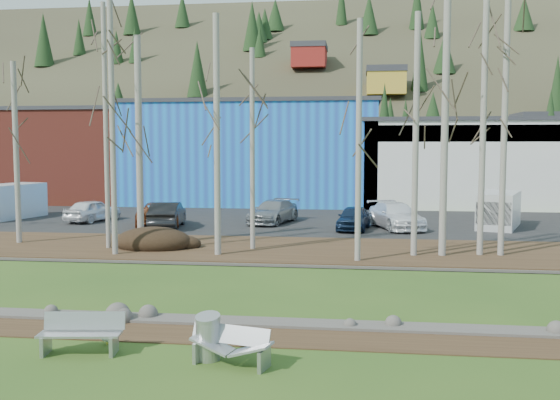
# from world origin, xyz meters

# --- Properties ---
(ground) EXTENTS (200.00, 200.00, 0.00)m
(ground) POSITION_xyz_m (0.00, 0.00, 0.00)
(ground) COLOR #2D4D19
(ground) RESTS_ON ground
(dirt_strip) EXTENTS (80.00, 1.80, 0.03)m
(dirt_strip) POSITION_xyz_m (0.00, 2.10, 0.01)
(dirt_strip) COLOR #382616
(dirt_strip) RESTS_ON ground
(near_bank_rocks) EXTENTS (80.00, 0.80, 0.50)m
(near_bank_rocks) POSITION_xyz_m (0.00, 3.10, 0.00)
(near_bank_rocks) COLOR #47423D
(near_bank_rocks) RESTS_ON ground
(river) EXTENTS (80.00, 8.00, 0.90)m
(river) POSITION_xyz_m (0.00, 7.20, 0.00)
(river) COLOR black
(river) RESTS_ON ground
(far_bank_rocks) EXTENTS (80.00, 0.80, 0.46)m
(far_bank_rocks) POSITION_xyz_m (0.00, 11.30, 0.00)
(far_bank_rocks) COLOR #47423D
(far_bank_rocks) RESTS_ON ground
(far_bank) EXTENTS (80.00, 7.00, 0.15)m
(far_bank) POSITION_xyz_m (0.00, 14.50, 0.07)
(far_bank) COLOR #382616
(far_bank) RESTS_ON ground
(parking_lot) EXTENTS (80.00, 14.00, 0.14)m
(parking_lot) POSITION_xyz_m (0.00, 25.00, 0.07)
(parking_lot) COLOR black
(parking_lot) RESTS_ON ground
(building_brick) EXTENTS (16.32, 12.24, 7.80)m
(building_brick) POSITION_xyz_m (-24.00, 39.00, 3.91)
(building_brick) COLOR maroon
(building_brick) RESTS_ON ground
(building_blue) EXTENTS (20.40, 12.24, 8.30)m
(building_blue) POSITION_xyz_m (-6.00, 39.00, 4.16)
(building_blue) COLOR blue
(building_blue) RESTS_ON ground
(building_white) EXTENTS (18.36, 12.24, 6.80)m
(building_white) POSITION_xyz_m (12.00, 38.98, 3.41)
(building_white) COLOR silver
(building_white) RESTS_ON ground
(hillside) EXTENTS (160.00, 72.00, 35.00)m
(hillside) POSITION_xyz_m (0.00, 84.00, 17.50)
(hillside) COLOR #2D281C
(hillside) RESTS_ON ground
(bench_intact) EXTENTS (1.89, 0.78, 0.92)m
(bench_intact) POSITION_xyz_m (-3.48, 0.32, 0.46)
(bench_intact) COLOR #A8AAAC
(bench_intact) RESTS_ON ground
(bench_damaged) EXTENTS (1.90, 1.01, 0.81)m
(bench_damaged) POSITION_xyz_m (0.02, 0.06, 0.41)
(bench_damaged) COLOR #A8AAAC
(bench_damaged) RESTS_ON ground
(litter_bin) EXTENTS (0.63, 0.63, 0.92)m
(litter_bin) POSITION_xyz_m (-0.55, 0.28, 0.46)
(litter_bin) COLOR #A8AAAC
(litter_bin) RESTS_ON ground
(seagull) EXTENTS (0.43, 0.22, 0.32)m
(seagull) POSITION_xyz_m (-3.11, 0.99, 0.18)
(seagull) COLOR gold
(seagull) RESTS_ON ground
(dirt_mound) EXTENTS (3.48, 2.45, 0.68)m
(dirt_mound) POSITION_xyz_m (-6.44, 13.96, 0.49)
(dirt_mound) COLOR black
(dirt_mound) RESTS_ON far_bank
(birch_0) EXTENTS (0.25, 0.25, 8.43)m
(birch_0) POSITION_xyz_m (-13.21, 14.60, 4.37)
(birch_0) COLOR #AEA99E
(birch_0) RESTS_ON far_bank
(birch_1) EXTENTS (0.21, 0.21, 10.75)m
(birch_1) POSITION_xyz_m (-8.40, 13.64, 5.52)
(birch_1) COLOR #AEA99E
(birch_1) RESTS_ON far_bank
(birch_2) EXTENTS (0.30, 0.30, 9.45)m
(birch_2) POSITION_xyz_m (-7.19, 14.46, 4.88)
(birch_2) COLOR #AEA99E
(birch_2) RESTS_ON far_bank
(birch_3) EXTENTS (0.24, 0.24, 10.47)m
(birch_3) POSITION_xyz_m (-7.49, 12.15, 5.39)
(birch_3) COLOR #AEA99E
(birch_3) RESTS_ON far_bank
(birch_4) EXTENTS (0.26, 0.26, 9.92)m
(birch_4) POSITION_xyz_m (-3.16, 12.58, 5.11)
(birch_4) COLOR #AEA99E
(birch_4) RESTS_ON far_bank
(birch_5) EXTENTS (0.21, 0.21, 8.76)m
(birch_5) POSITION_xyz_m (-1.97, 14.22, 4.53)
(birch_5) COLOR #AEA99E
(birch_5) RESTS_ON far_bank
(birch_6) EXTENTS (0.23, 0.23, 9.43)m
(birch_6) POSITION_xyz_m (2.65, 11.91, 4.86)
(birch_6) COLOR #AEA99E
(birch_6) RESTS_ON far_bank
(birch_7) EXTENTS (0.30, 0.30, 11.25)m
(birch_7) POSITION_xyz_m (6.14, 13.56, 5.78)
(birch_7) COLOR #AEA99E
(birch_7) RESTS_ON far_bank
(birch_8) EXTENTS (0.25, 0.25, 9.94)m
(birch_8) POSITION_xyz_m (4.97, 13.43, 5.12)
(birch_8) COLOR #AEA99E
(birch_8) RESTS_ON far_bank
(birch_9) EXTENTS (0.25, 0.25, 13.05)m
(birch_9) POSITION_xyz_m (7.73, 13.92, 6.67)
(birch_9) COLOR #AEA99E
(birch_9) RESTS_ON far_bank
(birch_10) EXTENTS (0.25, 0.25, 13.05)m
(birch_10) POSITION_xyz_m (8.57, 13.92, 6.67)
(birch_10) COLOR #AEA99E
(birch_10) RESTS_ON far_bank
(car_0) EXTENTS (2.56, 4.22, 1.34)m
(car_0) POSITION_xyz_m (-13.32, 23.01, 0.81)
(car_0) COLOR white
(car_0) RESTS_ON parking_lot
(car_1) EXTENTS (2.13, 4.53, 1.44)m
(car_1) POSITION_xyz_m (-7.96, 20.85, 0.86)
(car_1) COLOR black
(car_1) RESTS_ON parking_lot
(car_2) EXTENTS (3.57, 5.44, 1.39)m
(car_2) POSITION_xyz_m (-8.66, 21.44, 0.83)
(car_2) COLOR brown
(car_2) RESTS_ON parking_lot
(car_3) EXTENTS (3.02, 4.98, 1.35)m
(car_3) POSITION_xyz_m (-2.36, 23.64, 0.81)
(car_3) COLOR gray
(car_3) RESTS_ON parking_lot
(car_4) EXTENTS (2.01, 3.97, 1.30)m
(car_4) POSITION_xyz_m (2.40, 21.22, 0.79)
(car_4) COLOR #152742
(car_4) RESTS_ON parking_lot
(car_5) EXTENTS (3.45, 5.30, 1.43)m
(car_5) POSITION_xyz_m (4.71, 22.04, 0.85)
(car_5) COLOR white
(car_5) RESTS_ON parking_lot
(van_white) EXTENTS (3.26, 4.89, 1.98)m
(van_white) POSITION_xyz_m (10.41, 23.08, 1.13)
(van_white) COLOR silver
(van_white) RESTS_ON parking_lot
(van_grey) EXTENTS (3.02, 5.25, 2.16)m
(van_grey) POSITION_xyz_m (-19.30, 23.56, 1.22)
(van_grey) COLOR silver
(van_grey) RESTS_ON parking_lot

